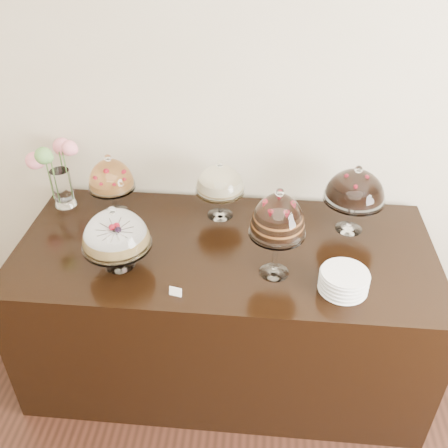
# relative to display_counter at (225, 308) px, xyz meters

# --- Properties ---
(wall_back) EXTENTS (5.00, 0.04, 3.00)m
(wall_back) POSITION_rel_display_counter_xyz_m (0.28, 0.55, 1.05)
(wall_back) COLOR beige
(wall_back) RESTS_ON ground
(display_counter) EXTENTS (2.20, 1.00, 0.90)m
(display_counter) POSITION_rel_display_counter_xyz_m (0.00, 0.00, 0.00)
(display_counter) COLOR black
(display_counter) RESTS_ON ground
(cake_stand_sugar_sponge) EXTENTS (0.34, 0.34, 0.35)m
(cake_stand_sugar_sponge) POSITION_rel_display_counter_xyz_m (-0.51, -0.20, 0.65)
(cake_stand_sugar_sponge) COLOR white
(cake_stand_sugar_sponge) RESTS_ON display_counter
(cake_stand_choco_layer) EXTENTS (0.27, 0.27, 0.48)m
(cake_stand_choco_layer) POSITION_rel_display_counter_xyz_m (0.26, -0.19, 0.77)
(cake_stand_choco_layer) COLOR white
(cake_stand_choco_layer) RESTS_ON display_counter
(cake_stand_cheesecake) EXTENTS (0.28, 0.28, 0.35)m
(cake_stand_cheesecake) POSITION_rel_display_counter_xyz_m (-0.05, 0.30, 0.67)
(cake_stand_cheesecake) COLOR white
(cake_stand_cheesecake) RESTS_ON display_counter
(cake_stand_dark_choco) EXTENTS (0.33, 0.33, 0.39)m
(cake_stand_dark_choco) POSITION_rel_display_counter_xyz_m (0.67, 0.23, 0.71)
(cake_stand_dark_choco) COLOR white
(cake_stand_dark_choco) RESTS_ON display_counter
(cake_stand_fruit_tart) EXTENTS (0.26, 0.26, 0.37)m
(cake_stand_fruit_tart) POSITION_rel_display_counter_xyz_m (-0.66, 0.27, 0.68)
(cake_stand_fruit_tart) COLOR white
(cake_stand_fruit_tart) RESTS_ON display_counter
(flower_vase) EXTENTS (0.31, 0.34, 0.42)m
(flower_vase) POSITION_rel_display_counter_xyz_m (-1.00, 0.33, 0.69)
(flower_vase) COLOR white
(flower_vase) RESTS_ON display_counter
(plate_stack) EXTENTS (0.23, 0.23, 0.10)m
(plate_stack) POSITION_rel_display_counter_xyz_m (0.58, -0.28, 0.50)
(plate_stack) COLOR white
(plate_stack) RESTS_ON display_counter
(price_card_left) EXTENTS (0.06, 0.03, 0.04)m
(price_card_left) POSITION_rel_display_counter_xyz_m (-0.19, -0.39, 0.47)
(price_card_left) COLOR white
(price_card_left) RESTS_ON display_counter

